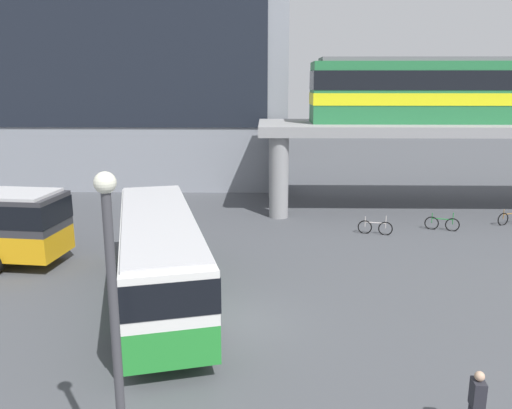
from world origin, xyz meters
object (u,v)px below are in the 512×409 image
at_px(train, 507,90).
at_px(bus_main, 159,249).
at_px(bicycle_silver, 375,228).
at_px(bicycle_green, 442,224).
at_px(bicycle_brown, 510,218).
at_px(pedestrian_by_bike_rack, 476,408).
at_px(station_building, 112,71).

height_order(train, bus_main, train).
xyz_separation_m(bicycle_silver, bicycle_green, (3.73, 0.82, 0.00)).
xyz_separation_m(bicycle_brown, pedestrian_by_bike_rack, (-9.00, -17.87, 0.42)).
height_order(station_building, bicycle_green, station_building).
height_order(bicycle_green, pedestrian_by_bike_rack, pedestrian_by_bike_rack).
xyz_separation_m(train, bicycle_brown, (-0.83, -3.94, -6.92)).
xyz_separation_m(bicycle_silver, pedestrian_by_bike_rack, (-1.08, -15.80, 0.42)).
height_order(station_building, pedestrian_by_bike_rack, station_building).
height_order(bicycle_brown, bicycle_green, same).
bearing_deg(bus_main, bicycle_silver, 42.55).
relative_size(train, bicycle_silver, 13.43).
height_order(station_building, bicycle_silver, station_building).
height_order(bus_main, pedestrian_by_bike_rack, bus_main).
xyz_separation_m(train, pedestrian_by_bike_rack, (-9.84, -21.82, -6.50)).
height_order(bicycle_brown, bicycle_silver, same).
distance_m(bicycle_silver, pedestrian_by_bike_rack, 15.85).
relative_size(bicycle_green, pedestrian_by_bike_rack, 1.04).
bearing_deg(bus_main, pedestrian_by_bike_rack, -40.44).
distance_m(station_building, bus_main, 28.67).
distance_m(bus_main, bicycle_green, 16.32).
xyz_separation_m(bus_main, bicycle_green, (13.18, 9.49, -1.63)).
bearing_deg(bicycle_brown, station_building, 149.27).
relative_size(bicycle_brown, bicycle_silver, 0.97).
bearing_deg(train, pedestrian_by_bike_rack, -114.27).
distance_m(bicycle_brown, bicycle_green, 4.38).
bearing_deg(station_building, train, -23.33).
xyz_separation_m(station_building, bicycle_brown, (26.35, -15.67, -8.28)).
relative_size(station_building, bus_main, 2.51).
bearing_deg(train, bicycle_brown, -101.91).
relative_size(bicycle_brown, bicycle_green, 0.98).
distance_m(station_building, train, 29.63).
xyz_separation_m(station_building, bicycle_green, (22.15, -16.91, -8.28)).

